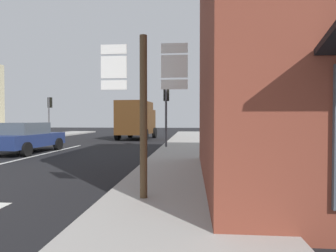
% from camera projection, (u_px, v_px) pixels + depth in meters
% --- Properties ---
extents(ground_plane, '(80.00, 80.00, 0.00)m').
position_uv_depth(ground_plane, '(66.00, 149.00, 15.68)').
color(ground_plane, black).
extents(sidewalk_right, '(3.09, 44.00, 0.14)m').
position_uv_depth(sidewalk_right, '(188.00, 153.00, 13.11)').
color(sidewalk_right, '#9E9B96').
rests_on(sidewalk_right, ground).
extents(lane_centre_stripe, '(0.16, 12.00, 0.01)m').
position_uv_depth(lane_centre_stripe, '(22.00, 159.00, 11.70)').
color(lane_centre_stripe, silver).
rests_on(lane_centre_stripe, ground).
extents(sedan_far, '(2.13, 4.28, 1.47)m').
position_uv_depth(sedan_far, '(26.00, 137.00, 13.78)').
color(sedan_far, navy).
rests_on(sedan_far, ground).
extents(delivery_truck, '(2.78, 5.14, 3.05)m').
position_uv_depth(delivery_truck, '(137.00, 119.00, 23.28)').
color(delivery_truck, '#4C2D14').
rests_on(delivery_truck, ground).
extents(route_sign_post, '(1.66, 0.14, 3.20)m').
position_uv_depth(route_sign_post, '(144.00, 104.00, 5.40)').
color(route_sign_post, brown).
rests_on(route_sign_post, ground).
extents(traffic_light_far_left, '(0.30, 0.49, 3.55)m').
position_uv_depth(traffic_light_far_left, '(50.00, 108.00, 25.01)').
color(traffic_light_far_left, '#47474C').
rests_on(traffic_light_far_left, ground).
extents(traffic_light_near_right, '(0.30, 0.49, 3.53)m').
position_uv_depth(traffic_light_near_right, '(166.00, 101.00, 15.58)').
color(traffic_light_near_right, '#47474C').
rests_on(traffic_light_near_right, ground).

